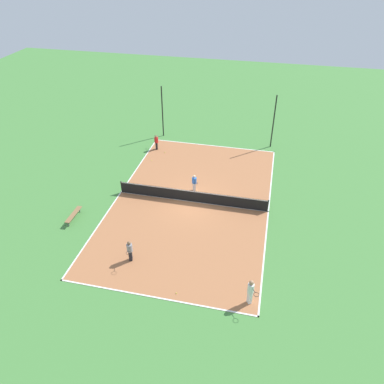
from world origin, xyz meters
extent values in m
plane|color=#47843D|center=(0.00, 0.00, 0.00)|extent=(80.00, 80.00, 0.00)
cube|color=#AD6B42|center=(0.00, 0.00, 0.01)|extent=(11.70, 19.02, 0.02)
cube|color=white|center=(-5.80, 0.00, 0.02)|extent=(0.10, 19.02, 0.00)
cube|color=white|center=(5.80, 0.00, 0.02)|extent=(0.10, 19.02, 0.00)
cube|color=white|center=(0.00, -9.46, 0.02)|extent=(11.70, 0.10, 0.00)
cube|color=white|center=(0.00, 9.46, 0.02)|extent=(11.70, 0.10, 0.00)
cube|color=white|center=(0.00, 0.00, 0.02)|extent=(11.70, 0.10, 0.00)
cylinder|color=black|center=(-5.70, 0.00, 0.53)|extent=(0.10, 0.10, 1.02)
cylinder|color=black|center=(5.70, 0.00, 0.53)|extent=(0.10, 0.10, 1.02)
cube|color=black|center=(0.00, 0.00, 0.51)|extent=(11.40, 0.03, 0.97)
cube|color=white|center=(0.00, 0.00, 0.96)|extent=(11.40, 0.04, 0.06)
cube|color=olive|center=(-7.80, -3.95, 0.43)|extent=(0.36, 1.97, 0.04)
cylinder|color=#4C4C51|center=(-7.80, -4.79, 0.21)|extent=(0.08, 0.08, 0.41)
cylinder|color=#4C4C51|center=(-7.80, -3.12, 0.21)|extent=(0.08, 0.08, 0.41)
cube|color=white|center=(-0.16, 1.54, 0.37)|extent=(0.28, 0.31, 0.70)
cylinder|color=blue|center=(-0.16, 1.54, 0.97)|extent=(0.47, 0.47, 0.49)
sphere|color=beige|center=(-0.16, 1.54, 1.32)|extent=(0.21, 0.21, 0.21)
cylinder|color=#262626|center=(-0.04, 1.24, 1.09)|extent=(0.14, 0.27, 0.03)
torus|color=black|center=(0.07, 0.99, 1.09)|extent=(0.40, 0.40, 0.02)
cube|color=white|center=(5.21, -8.64, 0.45)|extent=(0.31, 0.32, 0.86)
cylinder|color=silver|center=(5.21, -8.64, 1.19)|extent=(0.50, 0.50, 0.60)
sphere|color=#A87A56|center=(5.21, -8.64, 1.62)|extent=(0.26, 0.26, 0.26)
cylinder|color=#262626|center=(5.39, -8.91, 1.34)|extent=(0.18, 0.25, 0.03)
torus|color=black|center=(5.54, -9.14, 1.34)|extent=(0.42, 0.42, 0.02)
cube|color=black|center=(-2.36, -6.95, 0.40)|extent=(0.26, 0.30, 0.75)
cylinder|color=gray|center=(-2.36, -6.95, 1.04)|extent=(0.44, 0.44, 0.53)
sphere|color=brown|center=(-2.36, -6.95, 1.42)|extent=(0.23, 0.23, 0.23)
cylinder|color=#262626|center=(-2.28, -7.26, 1.17)|extent=(0.11, 0.28, 0.03)
torus|color=black|center=(-2.20, -7.53, 1.17)|extent=(0.38, 0.38, 0.02)
cube|color=black|center=(-5.18, 7.59, 0.38)|extent=(0.27, 0.31, 0.71)
cylinder|color=red|center=(-5.18, 7.59, 0.98)|extent=(0.46, 0.46, 0.50)
sphere|color=#A87A56|center=(-5.18, 7.59, 1.34)|extent=(0.21, 0.21, 0.21)
cylinder|color=#262626|center=(-5.29, 7.89, 1.10)|extent=(0.12, 0.27, 0.03)
torus|color=black|center=(-5.39, 8.15, 1.10)|extent=(0.39, 0.39, 0.02)
sphere|color=#CCE033|center=(-4.23, 7.05, 0.06)|extent=(0.07, 0.07, 0.07)
sphere|color=#CCE033|center=(1.11, -8.94, 0.06)|extent=(0.07, 0.07, 0.07)
sphere|color=#CCE033|center=(-4.96, 5.30, 0.06)|extent=(0.07, 0.07, 0.07)
cylinder|color=black|center=(-5.39, 10.57, 2.57)|extent=(0.12, 0.12, 5.13)
cylinder|color=black|center=(5.39, 10.57, 2.57)|extent=(0.12, 0.12, 5.13)
camera|label=1|loc=(5.15, -22.67, 16.88)|focal=35.00mm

